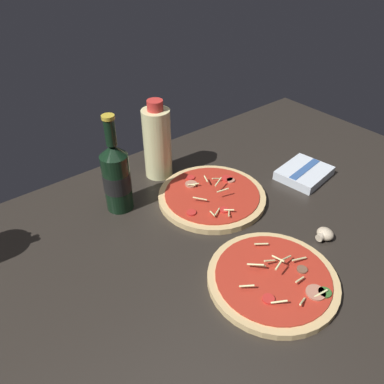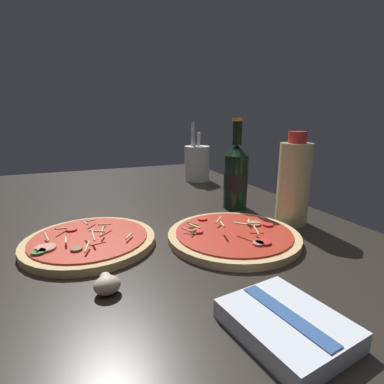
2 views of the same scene
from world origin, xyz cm
name	(u,v)px [view 1 (image 1 of 2)]	position (x,y,z in cm)	size (l,w,h in cm)	color
counter_slab	(201,264)	(0.00, 0.00, 1.25)	(160.00, 90.00, 2.50)	#28231E
pizza_near	(273,279)	(6.96, -12.89, 3.36)	(24.84, 24.84, 5.01)	tan
pizza_far	(212,196)	(15.22, 14.12, 3.38)	(26.37, 26.37, 4.55)	tan
beer_bottle	(116,176)	(-3.91, 25.60, 11.29)	(6.41, 6.41, 23.74)	black
oil_bottle	(157,142)	(11.52, 31.60, 12.15)	(7.20, 7.20, 21.00)	beige
mushroom_left	(325,234)	(24.75, -11.79, 3.81)	(3.92, 3.74, 2.61)	beige
dish_towel	(304,173)	(40.90, 6.06, 3.71)	(14.68, 12.63, 2.56)	silver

